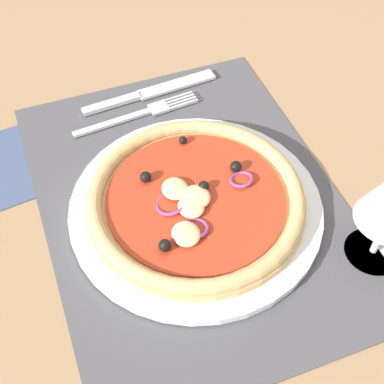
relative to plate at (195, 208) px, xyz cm
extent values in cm
cube|color=#9E7A56|center=(-1.79, 0.15, -2.11)|extent=(190.00, 140.00, 2.40)
cube|color=#4C4C51|center=(-1.79, 0.15, -0.71)|extent=(47.29, 34.78, 0.40)
cylinder|color=white|center=(0.00, 0.00, 0.00)|extent=(29.71, 29.71, 1.03)
cylinder|color=tan|center=(0.00, 0.00, 1.01)|extent=(25.47, 25.47, 1.00)
torus|color=tan|center=(0.00, 0.00, 1.87)|extent=(25.23, 25.23, 1.80)
cylinder|color=#B7381E|center=(0.00, 0.00, 1.66)|extent=(20.89, 20.89, 0.30)
ellipsoid|color=beige|center=(0.22, -0.13, 2.34)|extent=(3.53, 3.18, 1.06)
ellipsoid|color=beige|center=(1.34, -0.93, 2.32)|extent=(3.34, 3.01, 1.00)
ellipsoid|color=beige|center=(4.65, -2.76, 2.33)|extent=(3.47, 3.12, 1.04)
ellipsoid|color=beige|center=(-1.65, -1.75, 2.33)|extent=(3.43, 3.09, 1.03)
sphere|color=black|center=(-0.87, 1.45, 2.45)|extent=(1.28, 1.28, 1.28)
sphere|color=black|center=(-8.90, 1.79, 2.32)|extent=(1.02, 1.02, 1.02)
sphere|color=black|center=(-2.35, 6.13, 2.51)|extent=(1.40, 1.40, 1.40)
sphere|color=black|center=(5.40, -5.40, 2.51)|extent=(1.39, 1.39, 1.39)
sphere|color=black|center=(-4.56, -4.42, 2.48)|extent=(1.34, 1.34, 1.34)
torus|color=#8E3D75|center=(-0.58, 6.12, 2.06)|extent=(3.01, 2.96, 1.27)
torus|color=#8E3D75|center=(4.07, -1.57, 2.06)|extent=(3.37, 3.33, 1.23)
torus|color=#8E3D75|center=(-0.13, -2.71, 2.06)|extent=(4.05, 3.91, 1.82)
cube|color=silver|center=(-17.85, -5.15, -0.29)|extent=(1.91, 11.20, 0.44)
cube|color=silver|center=(-18.47, 1.67, -0.29)|extent=(2.42, 2.71, 0.44)
cube|color=silver|center=(-17.88, 5.15, -0.29)|extent=(0.71, 4.33, 0.44)
cube|color=silver|center=(-18.48, 5.10, -0.29)|extent=(0.71, 4.33, 0.44)
cube|color=silver|center=(-19.08, 5.05, -0.29)|extent=(0.71, 4.33, 0.44)
cube|color=silver|center=(-19.68, 4.99, -0.29)|extent=(0.71, 4.33, 0.44)
cube|color=silver|center=(-21.53, -4.29, -0.21)|extent=(1.96, 8.48, 0.62)
cube|color=silver|center=(-22.31, 5.67, -0.29)|extent=(2.91, 11.72, 0.44)
cylinder|color=silver|center=(12.21, 16.76, -0.71)|extent=(6.40, 6.40, 0.40)
cylinder|color=silver|center=(12.21, 16.76, 2.49)|extent=(0.80, 0.80, 6.00)
cube|color=#425175|center=(-15.23, -20.29, -0.73)|extent=(14.89, 13.72, 0.36)
camera|label=1|loc=(37.08, -14.18, 50.95)|focal=51.45mm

